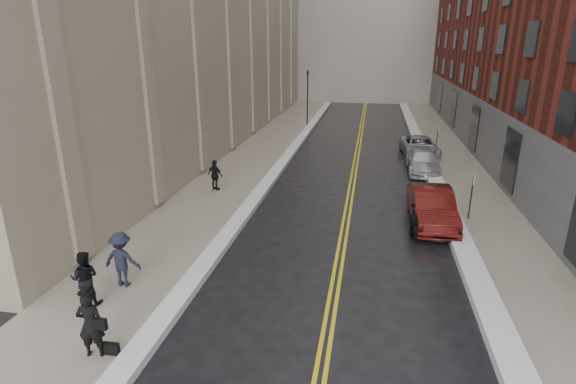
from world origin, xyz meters
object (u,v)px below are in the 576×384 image
at_px(car_black, 433,208).
at_px(pedestrian_b, 122,259).
at_px(pedestrian_main, 91,324).
at_px(car_silver_far, 419,147).
at_px(pedestrian_a, 85,278).
at_px(pedestrian_c, 215,175).
at_px(car_maroon, 432,207).
at_px(car_silver_near, 423,161).

distance_m(car_black, pedestrian_b, 12.90).
distance_m(car_black, pedestrian_main, 14.36).
height_order(car_silver_far, pedestrian_a, pedestrian_a).
bearing_deg(pedestrian_a, pedestrian_main, 110.20).
height_order(car_silver_far, pedestrian_c, pedestrian_c).
relative_size(car_maroon, pedestrian_a, 2.84).
distance_m(car_silver_near, pedestrian_a, 20.83).
bearing_deg(pedestrian_c, car_silver_near, -128.67).
distance_m(car_maroon, car_silver_near, 8.61).
bearing_deg(pedestrian_main, car_silver_near, -130.39).
distance_m(pedestrian_a, pedestrian_c, 11.19).
distance_m(car_silver_near, pedestrian_c, 12.88).
bearing_deg(car_silver_near, pedestrian_c, -151.05).
bearing_deg(pedestrian_a, car_maroon, -157.98).
relative_size(pedestrian_main, pedestrian_b, 0.98).
relative_size(pedestrian_a, pedestrian_c, 1.05).
bearing_deg(pedestrian_main, pedestrian_b, -85.87).
relative_size(car_black, pedestrian_c, 2.86).
xyz_separation_m(car_silver_near, pedestrian_a, (-11.45, -17.40, 0.35)).
xyz_separation_m(pedestrian_main, pedestrian_a, (-1.58, 2.10, -0.04)).
xyz_separation_m(car_silver_near, pedestrian_c, (-11.29, -6.21, 0.31)).
bearing_deg(car_silver_near, pedestrian_a, -123.21).
relative_size(car_black, pedestrian_b, 2.53).
bearing_deg(pedestrian_c, car_silver_far, -115.48).
bearing_deg(car_maroon, pedestrian_a, -143.59).
xyz_separation_m(car_black, car_silver_far, (0.57, 12.77, -0.12)).
height_order(pedestrian_a, pedestrian_b, pedestrian_b).
height_order(car_black, car_silver_near, car_black).
bearing_deg(car_black, pedestrian_c, 171.08).
xyz_separation_m(car_silver_near, pedestrian_main, (-9.87, -19.50, 0.39)).
xyz_separation_m(car_silver_far, pedestrian_b, (-11.07, -20.27, 0.39)).
bearing_deg(car_silver_far, car_silver_near, -96.59).
distance_m(car_silver_near, car_silver_far, 4.08).
xyz_separation_m(car_black, pedestrian_a, (-11.02, -8.71, 0.21)).
distance_m(pedestrian_main, pedestrian_a, 2.63).
relative_size(car_black, car_silver_near, 1.03).
distance_m(pedestrian_a, pedestrian_b, 1.32).
distance_m(car_black, pedestrian_a, 14.05).
relative_size(pedestrian_main, pedestrian_c, 1.10).
bearing_deg(car_silver_far, pedestrian_b, -123.26).
height_order(pedestrian_main, pedestrian_c, pedestrian_main).
distance_m(car_silver_far, pedestrian_main, 25.62).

